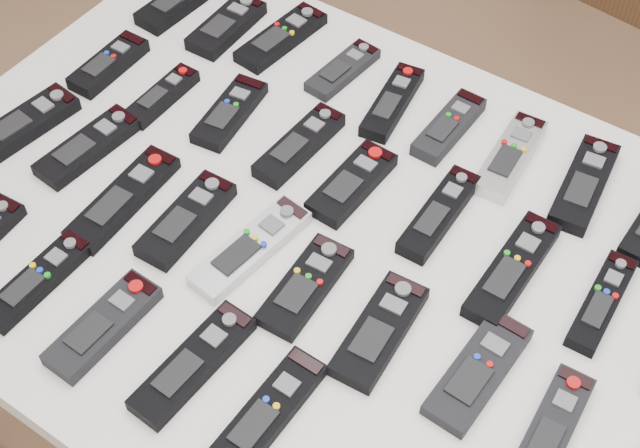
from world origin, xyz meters
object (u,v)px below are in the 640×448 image
Objects in this scene: remote_14 at (352,183)px; remote_33 at (193,364)px; remote_15 at (439,214)px; remote_17 at (602,302)px; remote_22 at (186,219)px; remote_25 at (380,331)px; remote_21 at (123,198)px; remote_23 at (251,248)px; remote_24 at (305,286)px; remote_1 at (227,26)px; remote_26 at (478,371)px; remote_6 at (510,156)px; remote_11 at (162,96)px; remote_0 at (181,0)px; remote_34 at (267,414)px; remote_19 at (26,124)px; remote_32 at (103,325)px; remote_31 at (38,280)px; remote_7 at (584,184)px; remote_27 at (551,430)px; remote_16 at (512,270)px; remote_10 at (109,64)px; table at (320,257)px; remote_5 at (449,127)px; remote_13 at (299,145)px; remote_2 at (281,37)px; remote_3 at (343,70)px; remote_12 at (230,112)px; remote_20 at (88,146)px; remote_4 at (392,102)px.

remote_14 is 0.85× the size of remote_33.
remote_15 reaches higher than remote_17.
remote_22 is 0.99× the size of remote_25.
remote_21 is 1.03× the size of remote_23.
remote_17 is 0.40m from remote_24.
remote_1 is 0.89× the size of remote_26.
remote_6 is 1.22× the size of remote_11.
remote_0 is at bearing 122.83° from remote_11.
remote_17 is 0.89× the size of remote_34.
remote_19 reaches higher than remote_32.
remote_31 is (0.00, -0.17, 0.00)m from remote_21.
remote_6 is at bearing 2.20° from remote_0.
remote_22 is at bearing 8.78° from remote_21.
remote_15 is 1.06× the size of remote_17.
remote_7 is at bearing 38.44° from remote_22.
remote_19 is at bearing 176.14° from remote_27.
remote_11 is at bearing -179.28° from remote_16.
remote_10 is 0.56m from remote_24.
remote_24 is 0.95× the size of remote_31.
remote_11 is 0.71× the size of remote_21.
remote_19 reaches higher than table.
remote_10 and remote_16 have the same top height.
remote_19 is at bearing 170.72° from remote_21.
table is 6.20× the size of remote_21.
remote_14 is (-0.06, -0.18, -0.00)m from remote_5.
remote_10 is 0.88× the size of remote_22.
remote_7 and remote_13 have the same top height.
remote_14 is at bearing 151.47° from remote_27.
remote_11 is 0.84× the size of remote_22.
remote_17 is at bearing -3.79° from remote_15.
remote_15 is at bearing -105.80° from remote_6.
remote_17 is at bearing 93.29° from remote_27.
remote_13 is 0.11m from remote_14.
remote_5 is 0.83× the size of remote_33.
remote_32 is (-0.30, -0.20, 0.00)m from remote_25.
remote_2 is 0.97× the size of remote_33.
remote_3 is (0.23, 0.02, -0.00)m from remote_1.
remote_27 is at bearing -25.93° from remote_12.
remote_21 is (0.12, -0.05, -0.00)m from remote_20.
remote_34 is at bearing -112.11° from remote_16.
remote_24 is (0.10, -0.01, -0.00)m from remote_23.
remote_33 is (0.05, -0.19, 0.00)m from remote_23.
remote_11 reaches higher than remote_27.
remote_22 is at bearing -150.14° from table.
remote_21 is (-0.40, -0.23, -0.00)m from remote_15.
remote_31 is (0.03, -0.60, 0.00)m from remote_2.
remote_14 is at bearing 108.62° from remote_34.
remote_33 is at bearing -45.48° from remote_0.
remote_7 is 0.79m from remote_31.
remote_4 is at bearing 104.69° from remote_14.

